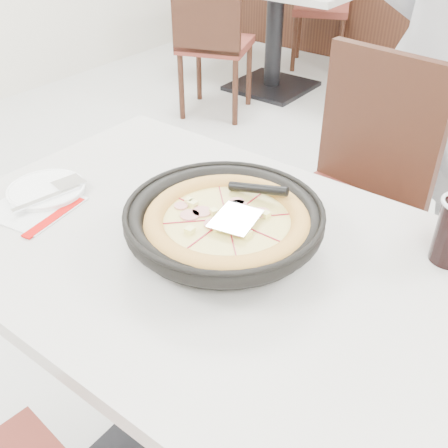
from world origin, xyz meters
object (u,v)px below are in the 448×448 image
Objects in this scene: main_table at (212,363)px; pizza_pan at (224,227)px; bg_chair_left_far at (322,6)px; bg_table_left at (274,37)px; chair_far at (337,211)px; bg_chair_left_near at (216,40)px; diner_person at (441,57)px; pizza at (227,228)px; side_plate at (46,190)px.

pizza_pan is (0.02, 0.02, 0.42)m from main_table.
bg_chair_left_far is at bearing 114.40° from main_table.
bg_chair_left_far is (0.01, 0.67, 0.10)m from bg_table_left.
chair_far is 2.02m from bg_chair_left_near.
pizza_pan is 2.53m from bg_chair_left_near.
bg_chair_left_near reaches higher than pizza_pan.
pizza_pan is at bearing 100.76° from chair_far.
diner_person is 1.78× the size of bg_chair_left_near.
bg_table_left is (-1.51, 2.57, -0.42)m from pizza_pan.
pizza is 0.50m from side_plate.
bg_table_left is at bearing 120.46° from pizza_pan.
pizza is at bearing -59.36° from bg_table_left.
pizza_pan is at bearing 11.98° from side_plate.
main_table is 0.71× the size of diner_person.
diner_person is (0.06, 0.57, 0.37)m from chair_far.
pizza_pan is at bearing 66.01° from diner_person.
side_plate is at bearing -68.58° from bg_table_left.
pizza_pan is 2.06× the size of side_plate.
bg_chair_left_near reaches higher than side_plate.
bg_table_left is at bearing 64.38° from bg_chair_left_far.
side_plate is (-0.46, -0.10, -0.03)m from pizza_pan.
pizza_pan is 0.48m from side_plate.
side_plate is 0.15× the size of bg_table_left.
chair_far reaches higher than side_plate.
pizza_pan is at bearing 90.05° from bg_chair_left_far.
bg_chair_left_far reaches higher than main_table.
diner_person is (0.49, 1.33, 0.09)m from side_plate.
bg_table_left is at bearing 119.88° from main_table.
chair_far reaches higher than main_table.
pizza is (0.06, -0.67, 0.34)m from chair_far.
bg_chair_left_far is at bearing -52.78° from chair_far.
main_table is at bearing 10.02° from side_plate.
main_table is 1.00× the size of bg_table_left.
side_plate is 0.19× the size of bg_chair_left_far.
bg_table_left is 1.26× the size of bg_chair_left_near.
main_table is at bearing -73.41° from bg_chair_left_near.
chair_far is at bearing 94.75° from bg_chair_left_far.
side_plate is at bearing 46.90° from diner_person.
chair_far is 1.00× the size of bg_chair_left_near.
bg_chair_left_far reaches higher than pizza.
bg_chair_left_far reaches higher than bg_table_left.
diner_person reaches higher than bg_chair_left_far.
bg_chair_left_far is (-1.48, 3.26, 0.10)m from main_table.
side_plate reaches higher than main_table.
diner_person is at bearing 88.95° from pizza_pan.
pizza is 1.25m from diner_person.
bg_chair_left_far is (-1.52, 2.01, -0.37)m from diner_person.
bg_chair_left_near is 1.00× the size of bg_chair_left_far.
bg_chair_left_near is at bearing -47.81° from diner_person.
pizza_pan reaches higher than main_table.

